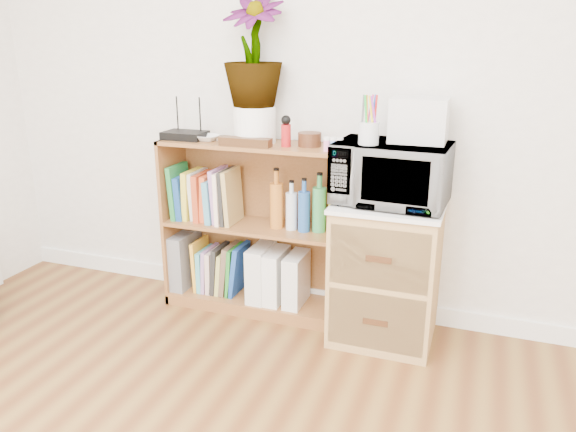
% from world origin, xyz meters
% --- Properties ---
extents(skirting_board, '(4.00, 0.02, 0.10)m').
position_xyz_m(skirting_board, '(0.00, 2.24, 0.05)').
color(skirting_board, white).
rests_on(skirting_board, ground).
extents(bookshelf, '(1.00, 0.30, 0.95)m').
position_xyz_m(bookshelf, '(-0.35, 2.10, 0.47)').
color(bookshelf, brown).
rests_on(bookshelf, ground).
extents(wicker_unit, '(0.50, 0.45, 0.70)m').
position_xyz_m(wicker_unit, '(0.40, 2.02, 0.35)').
color(wicker_unit, '#9E7542').
rests_on(wicker_unit, ground).
extents(microwave, '(0.54, 0.38, 0.29)m').
position_xyz_m(microwave, '(0.40, 2.02, 0.87)').
color(microwave, silver).
rests_on(microwave, wicker_unit).
extents(pen_cup, '(0.09, 0.09, 0.10)m').
position_xyz_m(pen_cup, '(0.30, 1.94, 1.06)').
color(pen_cup, silver).
rests_on(pen_cup, microwave).
extents(small_appliance, '(0.26, 0.21, 0.20)m').
position_xyz_m(small_appliance, '(0.50, 2.09, 1.11)').
color(small_appliance, silver).
rests_on(small_appliance, microwave).
extents(router, '(0.23, 0.15, 0.04)m').
position_xyz_m(router, '(-0.73, 2.08, 0.97)').
color(router, black).
rests_on(router, bookshelf).
extents(white_bowl, '(0.13, 0.13, 0.03)m').
position_xyz_m(white_bowl, '(-0.59, 2.07, 0.97)').
color(white_bowl, silver).
rests_on(white_bowl, bookshelf).
extents(plant_pot, '(0.22, 0.22, 0.19)m').
position_xyz_m(plant_pot, '(-0.34, 2.12, 1.04)').
color(plant_pot, white).
rests_on(plant_pot, bookshelf).
extents(potted_plant, '(0.31, 0.31, 0.55)m').
position_xyz_m(potted_plant, '(-0.34, 2.12, 1.41)').
color(potted_plant, '#2B6528').
rests_on(potted_plant, plant_pot).
extents(trinket_box, '(0.27, 0.07, 0.04)m').
position_xyz_m(trinket_box, '(-0.34, 2.00, 0.97)').
color(trinket_box, '#32190D').
rests_on(trinket_box, bookshelf).
extents(kokeshi_doll, '(0.05, 0.05, 0.11)m').
position_xyz_m(kokeshi_doll, '(-0.14, 2.06, 1.01)').
color(kokeshi_doll, '#A41417').
rests_on(kokeshi_doll, bookshelf).
extents(wooden_bowl, '(0.12, 0.12, 0.07)m').
position_xyz_m(wooden_bowl, '(-0.04, 2.11, 0.98)').
color(wooden_bowl, '#3B1D10').
rests_on(wooden_bowl, bookshelf).
extents(paint_jars, '(0.10, 0.04, 0.05)m').
position_xyz_m(paint_jars, '(0.12, 2.01, 0.98)').
color(paint_jars, pink).
rests_on(paint_jars, bookshelf).
extents(file_box, '(0.10, 0.26, 0.32)m').
position_xyz_m(file_box, '(-0.80, 2.10, 0.23)').
color(file_box, slate).
rests_on(file_box, bookshelf).
extents(magazine_holder_left, '(0.10, 0.25, 0.31)m').
position_xyz_m(magazine_holder_left, '(-0.30, 2.09, 0.22)').
color(magazine_holder_left, silver).
rests_on(magazine_holder_left, bookshelf).
extents(magazine_holder_mid, '(0.09, 0.24, 0.29)m').
position_xyz_m(magazine_holder_mid, '(-0.21, 2.09, 0.22)').
color(magazine_holder_mid, white).
rests_on(magazine_holder_mid, bookshelf).
extents(magazine_holder_right, '(0.09, 0.23, 0.29)m').
position_xyz_m(magazine_holder_right, '(-0.10, 2.09, 0.21)').
color(magazine_holder_right, silver).
rests_on(magazine_holder_right, bookshelf).
extents(cookbooks, '(0.37, 0.20, 0.30)m').
position_xyz_m(cookbooks, '(-0.63, 2.10, 0.64)').
color(cookbooks, '#1F7534').
rests_on(cookbooks, bookshelf).
extents(liquor_bottles, '(0.47, 0.07, 0.31)m').
position_xyz_m(liquor_bottles, '(-0.01, 2.10, 0.64)').
color(liquor_bottles, '#B76822').
rests_on(liquor_bottles, bookshelf).
extents(lower_books, '(0.30, 0.19, 0.30)m').
position_xyz_m(lower_books, '(-0.56, 2.10, 0.21)').
color(lower_books, gold).
rests_on(lower_books, bookshelf).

